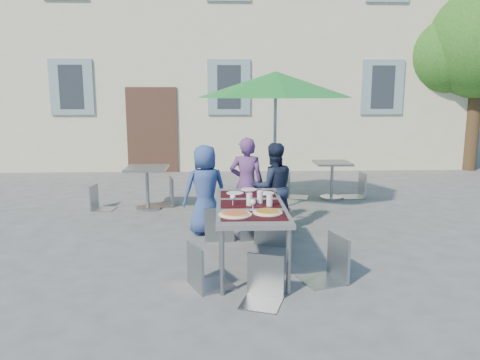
{
  "coord_description": "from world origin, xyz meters",
  "views": [
    {
      "loc": [
        -0.19,
        -4.77,
        2.04
      ],
      "look_at": [
        0.05,
        1.5,
        0.87
      ],
      "focal_mm": 35.0,
      "sensor_mm": 36.0,
      "label": 1
    }
  ],
  "objects_px": {
    "patio_umbrella": "(276,86)",
    "bg_chair_l_0": "(98,183)",
    "chair_0": "(219,203)",
    "child_0": "(205,190)",
    "child_2": "(273,187)",
    "bg_chair_l_1": "(293,171)",
    "chair_5": "(264,253)",
    "child_1": "(247,184)",
    "chair_3": "(204,239)",
    "pizza_near_left": "(235,214)",
    "bg_chair_r_0": "(165,175)",
    "cafe_table_1": "(332,174)",
    "pizza_near_right": "(268,212)",
    "bg_chair_r_1": "(358,170)",
    "cafe_table_0": "(147,180)",
    "chair_1": "(252,203)",
    "chair_4": "(331,231)",
    "chair_2": "(272,202)",
    "dining_table": "(250,208)"
  },
  "relations": [
    {
      "from": "cafe_table_1",
      "to": "chair_1",
      "type": "bearing_deg",
      "value": -124.43
    },
    {
      "from": "cafe_table_0",
      "to": "cafe_table_1",
      "type": "distance_m",
      "value": 3.55
    },
    {
      "from": "bg_chair_l_0",
      "to": "child_1",
      "type": "bearing_deg",
      "value": -27.38
    },
    {
      "from": "chair_1",
      "to": "cafe_table_1",
      "type": "relative_size",
      "value": 1.23
    },
    {
      "from": "child_1",
      "to": "bg_chair_r_0",
      "type": "relative_size",
      "value": 1.44
    },
    {
      "from": "pizza_near_right",
      "to": "bg_chair_r_0",
      "type": "bearing_deg",
      "value": 113.32
    },
    {
      "from": "patio_umbrella",
      "to": "chair_5",
      "type": "bearing_deg",
      "value": -98.0
    },
    {
      "from": "bg_chair_r_1",
      "to": "chair_4",
      "type": "bearing_deg",
      "value": -109.84
    },
    {
      "from": "child_1",
      "to": "chair_5",
      "type": "xyz_separation_m",
      "value": [
        0.04,
        -2.51,
        -0.21
      ]
    },
    {
      "from": "chair_0",
      "to": "child_1",
      "type": "bearing_deg",
      "value": 52.29
    },
    {
      "from": "child_1",
      "to": "child_2",
      "type": "height_order",
      "value": "child_1"
    },
    {
      "from": "pizza_near_left",
      "to": "child_1",
      "type": "relative_size",
      "value": 0.26
    },
    {
      "from": "pizza_near_right",
      "to": "child_0",
      "type": "height_order",
      "value": "child_0"
    },
    {
      "from": "chair_0",
      "to": "cafe_table_0",
      "type": "relative_size",
      "value": 1.21
    },
    {
      "from": "pizza_near_left",
      "to": "cafe_table_0",
      "type": "height_order",
      "value": "pizza_near_left"
    },
    {
      "from": "child_2",
      "to": "bg_chair_l_1",
      "type": "relative_size",
      "value": 1.44
    },
    {
      "from": "patio_umbrella",
      "to": "bg_chair_l_0",
      "type": "height_order",
      "value": "patio_umbrella"
    },
    {
      "from": "pizza_near_left",
      "to": "pizza_near_right",
      "type": "bearing_deg",
      "value": 10.92
    },
    {
      "from": "bg_chair_l_0",
      "to": "cafe_table_1",
      "type": "xyz_separation_m",
      "value": [
        4.34,
        0.71,
        0.0
      ]
    },
    {
      "from": "chair_3",
      "to": "bg_chair_r_1",
      "type": "bearing_deg",
      "value": 56.22
    },
    {
      "from": "bg_chair_l_0",
      "to": "chair_0",
      "type": "bearing_deg",
      "value": -40.81
    },
    {
      "from": "pizza_near_right",
      "to": "chair_4",
      "type": "xyz_separation_m",
      "value": [
        0.69,
        -0.07,
        -0.2
      ]
    },
    {
      "from": "child_0",
      "to": "cafe_table_1",
      "type": "relative_size",
      "value": 1.81
    },
    {
      "from": "pizza_near_left",
      "to": "chair_1",
      "type": "relative_size",
      "value": 0.4
    },
    {
      "from": "patio_umbrella",
      "to": "bg_chair_l_1",
      "type": "distance_m",
      "value": 2.0
    },
    {
      "from": "child_1",
      "to": "chair_0",
      "type": "bearing_deg",
      "value": 61.11
    },
    {
      "from": "child_2",
      "to": "bg_chair_r_1",
      "type": "relative_size",
      "value": 1.39
    },
    {
      "from": "chair_3",
      "to": "bg_chair_r_1",
      "type": "distance_m",
      "value": 5.19
    },
    {
      "from": "chair_3",
      "to": "bg_chair_l_1",
      "type": "height_order",
      "value": "chair_3"
    },
    {
      "from": "patio_umbrella",
      "to": "bg_chair_l_0",
      "type": "xyz_separation_m",
      "value": [
        -3.11,
        0.2,
        -1.68
      ]
    },
    {
      "from": "child_1",
      "to": "patio_umbrella",
      "type": "relative_size",
      "value": 0.53
    },
    {
      "from": "chair_3",
      "to": "bg_chair_l_0",
      "type": "height_order",
      "value": "chair_3"
    },
    {
      "from": "chair_5",
      "to": "patio_umbrella",
      "type": "relative_size",
      "value": 0.32
    },
    {
      "from": "chair_0",
      "to": "cafe_table_1",
      "type": "height_order",
      "value": "chair_0"
    },
    {
      "from": "chair_0",
      "to": "child_0",
      "type": "bearing_deg",
      "value": 122.13
    },
    {
      "from": "child_2",
      "to": "chair_1",
      "type": "xyz_separation_m",
      "value": [
        -0.34,
        -0.4,
        -0.14
      ]
    },
    {
      "from": "bg_chair_l_0",
      "to": "bg_chair_r_0",
      "type": "height_order",
      "value": "bg_chair_r_0"
    },
    {
      "from": "chair_5",
      "to": "child_1",
      "type": "bearing_deg",
      "value": 90.81
    },
    {
      "from": "child_1",
      "to": "chair_3",
      "type": "height_order",
      "value": "child_1"
    },
    {
      "from": "pizza_near_right",
      "to": "chair_2",
      "type": "bearing_deg",
      "value": 81.58
    },
    {
      "from": "pizza_near_right",
      "to": "bg_chair_r_1",
      "type": "relative_size",
      "value": 0.34
    },
    {
      "from": "child_1",
      "to": "child_2",
      "type": "xyz_separation_m",
      "value": [
        0.39,
        -0.09,
        -0.04
      ]
    },
    {
      "from": "chair_3",
      "to": "bg_chair_l_1",
      "type": "bearing_deg",
      "value": 69.76
    },
    {
      "from": "chair_0",
      "to": "bg_chair_r_1",
      "type": "bearing_deg",
      "value": 44.29
    },
    {
      "from": "patio_umbrella",
      "to": "pizza_near_left",
      "type": "bearing_deg",
      "value": -103.86
    },
    {
      "from": "dining_table",
      "to": "chair_0",
      "type": "xyz_separation_m",
      "value": [
        -0.38,
        0.98,
        -0.16
      ]
    },
    {
      "from": "dining_table",
      "to": "chair_5",
      "type": "xyz_separation_m",
      "value": [
        0.07,
        -1.01,
        -0.2
      ]
    },
    {
      "from": "chair_4",
      "to": "pizza_near_left",
      "type": "bearing_deg",
      "value": 179.99
    },
    {
      "from": "chair_3",
      "to": "chair_5",
      "type": "height_order",
      "value": "chair_3"
    },
    {
      "from": "chair_5",
      "to": "bg_chair_r_1",
      "type": "distance_m",
      "value": 5.18
    }
  ]
}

